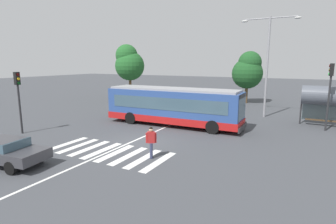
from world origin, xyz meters
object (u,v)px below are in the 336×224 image
Objects in this scene: city_transit_bus at (173,106)px; pedestrian_crossing_street at (151,140)px; traffic_light_far_corner at (330,86)px; background_tree_right at (248,70)px; foreground_sedan at (4,150)px; background_tree_left at (129,63)px; parked_car_silver at (172,101)px; traffic_light_near_corner at (18,92)px; parked_car_red at (196,102)px; twin_arm_street_lamp at (268,56)px; bus_stop_shelter at (329,97)px; parked_car_blue at (218,104)px.

pedestrian_crossing_street is (2.50, -7.43, -0.62)m from city_transit_bus.
traffic_light_far_corner is 14.28m from background_tree_right.
foreground_sedan is 24.91m from background_tree_left.
parked_car_silver is 15.91m from traffic_light_near_corner.
background_tree_right is (3.98, 7.15, 3.34)m from parked_car_red.
twin_arm_street_lamp reaches higher than pedestrian_crossing_street.
bus_stop_shelter is at bearing 26.34° from city_transit_bus.
foreground_sedan is at bearing -88.69° from parked_car_silver.
twin_arm_street_lamp is 9.05m from background_tree_right.
parked_car_blue is at bearing 155.51° from traffic_light_far_corner.
bus_stop_shelter is at bearing -15.58° from parked_car_blue.
city_transit_bus is at bearing 41.41° from traffic_light_near_corner.
twin_arm_street_lamp is 1.22× the size of background_tree_left.
twin_arm_street_lamp reaches higher than bus_stop_shelter.
parked_car_red is at bearing -14.59° from background_tree_left.
pedestrian_crossing_street is 0.38× the size of parked_car_red.
bus_stop_shelter is at bearing 49.60° from foreground_sedan.
twin_arm_street_lamp is (6.08, 7.13, 4.06)m from city_transit_bus.
traffic_light_near_corner is 25.47m from background_tree_right.
city_transit_bus is 15.80m from background_tree_right.
twin_arm_street_lamp is at bearing -67.53° from background_tree_right.
bus_stop_shelter is (8.67, 12.96, 1.45)m from pedestrian_crossing_street.
bus_stop_shelter is at bearing -13.32° from background_tree_left.
background_tree_right is at bearing 89.56° from pedestrian_crossing_street.
foreground_sedan is 6.90m from traffic_light_near_corner.
pedestrian_crossing_street is 0.39× the size of traffic_light_near_corner.
pedestrian_crossing_street is 0.19× the size of twin_arm_street_lamp.
twin_arm_street_lamp reaches higher than traffic_light_near_corner.
foreground_sedan is at bearing -68.76° from background_tree_left.
background_tree_left reaches higher than parked_car_silver.
traffic_light_far_corner is 24.65m from background_tree_left.
parked_car_blue is 0.50× the size of twin_arm_street_lamp.
city_transit_bus is at bearing -99.86° from background_tree_right.
bus_stop_shelter reaches higher than city_transit_bus.
parked_car_blue is 10.47m from bus_stop_shelter.
background_tree_right reaches higher than parked_car_blue.
city_transit_bus is 1.52× the size of background_tree_left.
parked_car_red is at bearing 99.07° from city_transit_bus.
traffic_light_near_corner is at bearing -114.59° from parked_car_red.
background_tree_left is 1.16× the size of background_tree_right.
pedestrian_crossing_street is 23.02m from background_tree_right.
parked_car_blue is (1.20, 8.30, -0.82)m from city_transit_bus.
parked_car_silver is 11.20m from twin_arm_street_lamp.
parked_car_blue is at bearing 94.70° from pedestrian_crossing_street.
background_tree_left is 15.72m from background_tree_right.
parked_car_red is 12.26m from background_tree_left.
background_tree_left is at bearing 162.74° from traffic_light_far_corner.
parked_car_silver is (-3.99, 7.59, -0.82)m from city_transit_bus.
background_tree_left is (-14.94, 18.55, 4.06)m from pedestrian_crossing_street.
foreground_sedan and parked_car_blue have the same top height.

